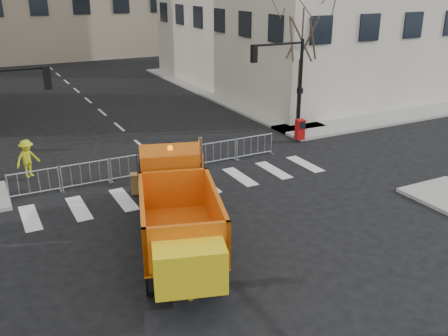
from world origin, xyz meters
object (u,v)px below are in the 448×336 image
worker (27,158)px  cop_a (197,168)px  plow_truck (177,209)px  newspaper_box (300,129)px  cop_c (159,180)px  cop_b (170,162)px

worker → cop_a: bearing=-61.0°
cop_a → plow_truck: bearing=16.1°
plow_truck → newspaper_box: size_ratio=8.41×
plow_truck → cop_a: size_ratio=4.63×
plow_truck → cop_c: plow_truck is taller
cop_c → worker: bearing=-73.3°
worker → newspaper_box: 13.94m
cop_a → worker: size_ratio=1.18×
plow_truck → cop_c: bearing=4.4°
plow_truck → cop_c: (0.95, 4.19, -0.71)m
cop_b → cop_a: bearing=114.5°
cop_b → cop_c: 1.88m
plow_truck → cop_a: plow_truck is taller
plow_truck → worker: size_ratio=5.46×
cop_c → plow_truck: bearing=50.9°
cop_b → worker: 6.30m
cop_b → worker: same height
plow_truck → newspaper_box: 13.16m
cop_b → newspaper_box: bearing=-165.8°
plow_truck → cop_b: bearing=-2.4°
plow_truck → newspaper_box: bearing=-35.8°
cop_c → newspaper_box: 10.23m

